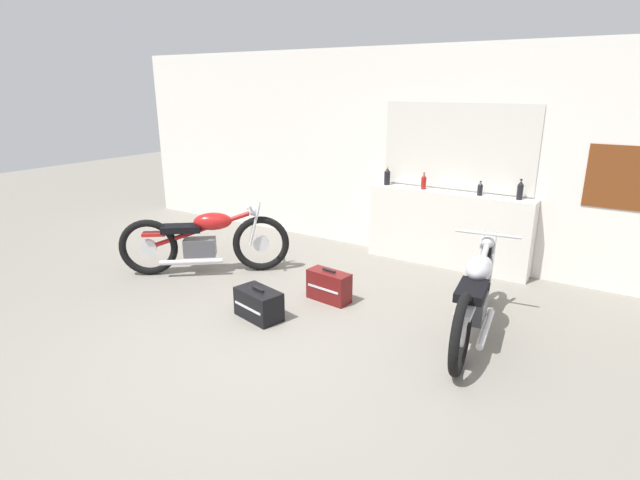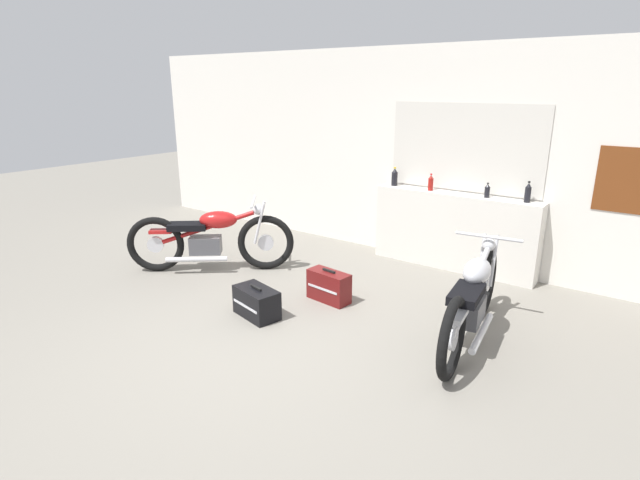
{
  "view_description": "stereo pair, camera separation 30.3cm",
  "coord_description": "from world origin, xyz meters",
  "views": [
    {
      "loc": [
        2.67,
        -3.07,
        2.31
      ],
      "look_at": [
        -0.13,
        1.25,
        0.7
      ],
      "focal_mm": 28.0,
      "sensor_mm": 36.0,
      "label": 1
    },
    {
      "loc": [
        2.92,
        -2.9,
        2.31
      ],
      "look_at": [
        -0.13,
        1.25,
        0.7
      ],
      "focal_mm": 28.0,
      "sensor_mm": 36.0,
      "label": 2
    }
  ],
  "objects": [
    {
      "name": "bottle_leftmost",
      "position": [
        -0.23,
        3.1,
        1.11
      ],
      "size": [
        0.08,
        0.08,
        0.25
      ],
      "color": "black",
      "rests_on": "sill_counter"
    },
    {
      "name": "wall_back",
      "position": [
        0.03,
        3.28,
        1.4
      ],
      "size": [
        10.0,
        0.07,
        2.8
      ],
      "color": "silver",
      "rests_on": "ground_plane"
    },
    {
      "name": "motorcycle_red",
      "position": [
        -1.81,
        1.18,
        0.43
      ],
      "size": [
        1.7,
        1.42,
        0.91
      ],
      "color": "black",
      "rests_on": "ground_plane"
    },
    {
      "name": "hard_case_darkred",
      "position": [
        -0.03,
        1.29,
        0.17
      ],
      "size": [
        0.51,
        0.27,
        0.36
      ],
      "color": "maroon",
      "rests_on": "ground_plane"
    },
    {
      "name": "hard_case_black",
      "position": [
        -0.41,
        0.53,
        0.15
      ],
      "size": [
        0.55,
        0.38,
        0.33
      ],
      "color": "black",
      "rests_on": "ground_plane"
    },
    {
      "name": "sill_counter",
      "position": [
        0.66,
        3.1,
        0.5
      ],
      "size": [
        2.13,
        0.28,
        0.99
      ],
      "color": "silver",
      "rests_on": "ground_plane"
    },
    {
      "name": "motorcycle_silver",
      "position": [
        1.56,
        1.32,
        0.43
      ],
      "size": [
        0.64,
        2.08,
        0.89
      ],
      "color": "black",
      "rests_on": "ground_plane"
    },
    {
      "name": "bottle_left_center",
      "position": [
        0.3,
        3.09,
        1.09
      ],
      "size": [
        0.07,
        0.07,
        0.22
      ],
      "color": "maroon",
      "rests_on": "sill_counter"
    },
    {
      "name": "ground_plane",
      "position": [
        0.0,
        0.0,
        0.0
      ],
      "size": [
        24.0,
        24.0,
        0.0
      ],
      "primitive_type": "plane",
      "color": "gray"
    },
    {
      "name": "bottle_right_center",
      "position": [
        1.5,
        3.12,
        1.1
      ],
      "size": [
        0.07,
        0.07,
        0.25
      ],
      "color": "black",
      "rests_on": "sill_counter"
    },
    {
      "name": "bottle_center",
      "position": [
        1.04,
        3.1,
        1.07
      ],
      "size": [
        0.06,
        0.06,
        0.18
      ],
      "color": "black",
      "rests_on": "sill_counter"
    }
  ]
}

